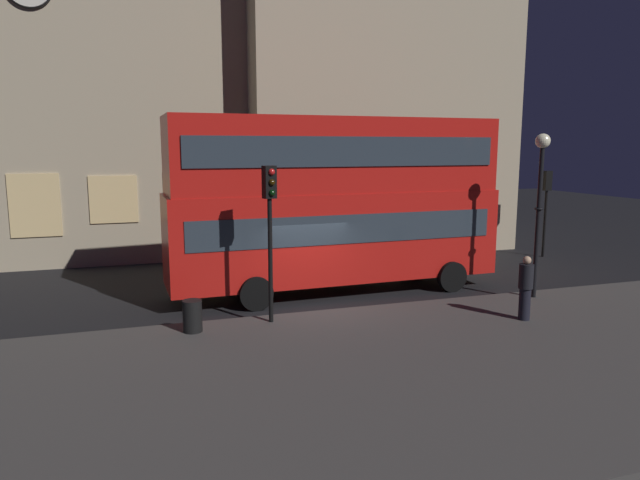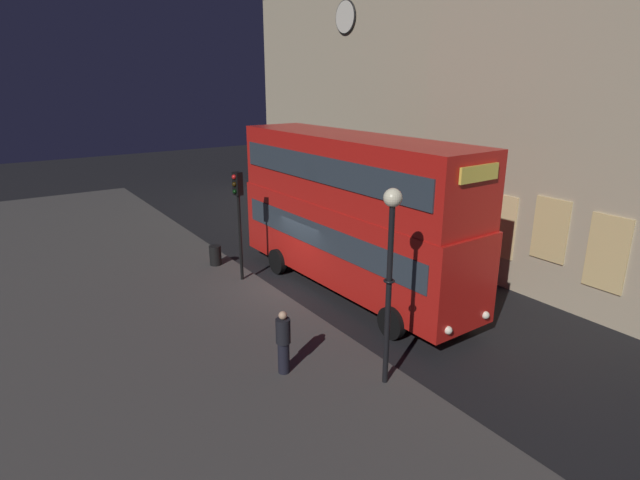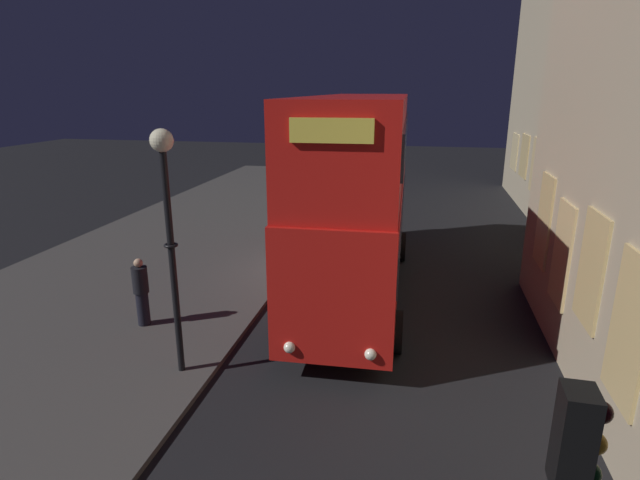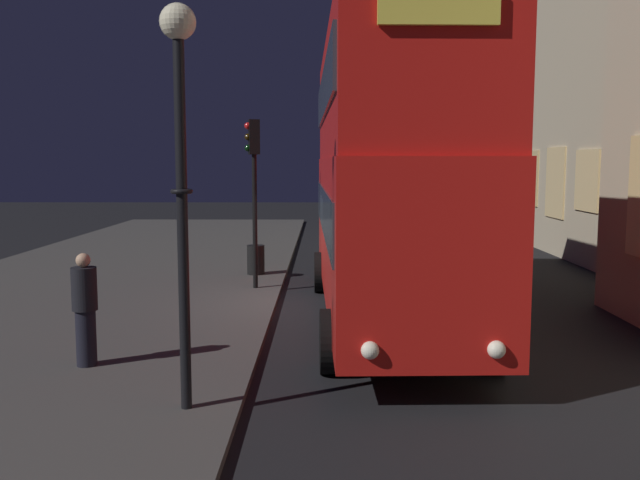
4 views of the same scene
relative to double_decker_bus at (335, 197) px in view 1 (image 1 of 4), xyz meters
name	(u,v)px [view 1 (image 1 of 4)]	position (x,y,z in m)	size (l,w,h in m)	color
ground_plane	(311,307)	(-1.32, -1.59, -3.16)	(80.00, 80.00, 0.00)	black
sidewalk_slab	(388,372)	(-1.32, -7.08, -3.10)	(44.00, 9.44, 0.12)	#423F3D
building_with_clock	(39,83)	(-9.87, 10.50, 4.36)	(17.95, 7.60, 15.04)	tan
building_plain_facade	(360,95)	(4.69, 9.54, 4.16)	(12.33, 9.37, 14.64)	tan
double_decker_bus	(335,197)	(0.00, 0.00, 0.00)	(11.06, 3.07, 5.71)	red
traffic_light_near_kerb	(270,211)	(-2.89, -3.01, -0.04)	(0.37, 0.39, 4.19)	black
traffic_light_far_side	(546,195)	(10.82, 3.01, -0.45)	(0.33, 0.37, 3.77)	black
street_lamp	(540,184)	(5.56, -3.04, 0.50)	(0.45, 0.45, 5.07)	black
pedestrian	(525,287)	(3.72, -4.97, -2.14)	(0.39, 0.39, 1.77)	black
litter_bin	(192,316)	(-4.99, -3.19, -2.63)	(0.49, 0.49, 0.82)	black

